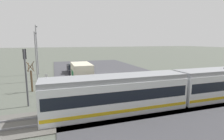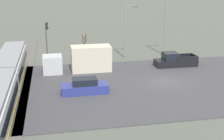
# 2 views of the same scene
# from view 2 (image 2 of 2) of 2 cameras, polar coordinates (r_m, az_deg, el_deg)

# --- Properties ---
(ground_plane) EXTENTS (320.00, 320.00, 0.00)m
(ground_plane) POSITION_cam_2_polar(r_m,az_deg,el_deg) (35.99, 9.83, -2.31)
(ground_plane) COLOR #565B51
(road_surface) EXTENTS (19.50, 48.17, 0.08)m
(road_surface) POSITION_cam_2_polar(r_m,az_deg,el_deg) (35.98, 9.83, -2.25)
(road_surface) COLOR #424247
(road_surface) RESTS_ON ground
(rail_bed) EXTENTS (56.98, 4.40, 0.22)m
(rail_bed) POSITION_cam_2_polar(r_m,az_deg,el_deg) (34.05, -18.54, -3.98)
(rail_bed) COLOR #5B5954
(rail_bed) RESTS_ON ground
(light_rail_tram) EXTENTS (25.71, 2.76, 4.35)m
(light_rail_tram) POSITION_cam_2_polar(r_m,az_deg,el_deg) (31.73, -19.20, -2.48)
(light_rail_tram) COLOR white
(light_rail_tram) RESTS_ON ground
(box_truck) EXTENTS (2.44, 8.45, 3.20)m
(box_truck) POSITION_cam_2_polar(r_m,az_deg,el_deg) (39.36, -5.54, 1.87)
(box_truck) COLOR silver
(box_truck) RESTS_ON ground
(pickup_truck) EXTENTS (2.06, 5.59, 1.87)m
(pickup_truck) POSITION_cam_2_polar(r_m,az_deg,el_deg) (42.53, 11.42, 1.65)
(pickup_truck) COLOR black
(pickup_truck) RESTS_ON ground
(sedan_car_0) EXTENTS (1.80, 4.79, 1.59)m
(sedan_car_0) POSITION_cam_2_polar(r_m,az_deg,el_deg) (32.09, -5.00, -3.10)
(sedan_car_0) COLOR navy
(sedan_car_0) RESTS_ON ground
(traffic_light_pole) EXTENTS (0.28, 0.47, 5.52)m
(traffic_light_pole) POSITION_cam_2_polar(r_m,az_deg,el_deg) (44.66, -11.85, 5.99)
(traffic_light_pole) COLOR #47474C
(traffic_light_pole) RESTS_ON ground
(street_tree) EXTENTS (0.91, 0.76, 3.80)m
(street_tree) POSITION_cam_2_polar(r_m,az_deg,el_deg) (45.44, -5.06, 4.10)
(street_tree) COLOR brown
(street_tree) RESTS_ON ground
(street_lamp_near_crossing) EXTENTS (0.36, 1.95, 9.15)m
(street_lamp_near_crossing) POSITION_cam_2_polar(r_m,az_deg,el_deg) (47.86, 9.96, 8.79)
(street_lamp_near_crossing) COLOR gray
(street_lamp_near_crossing) RESTS_ON ground
(street_lamp_mid_block) EXTENTS (0.36, 1.95, 7.66)m
(street_lamp_mid_block) POSITION_cam_2_polar(r_m,az_deg,el_deg) (45.81, 2.64, 7.71)
(street_lamp_mid_block) COLOR gray
(street_lamp_mid_block) RESTS_ON ground
(no_parking_sign) EXTENTS (0.32, 0.08, 2.45)m
(no_parking_sign) POSITION_cam_2_polar(r_m,az_deg,el_deg) (43.57, -7.34, 3.16)
(no_parking_sign) COLOR gray
(no_parking_sign) RESTS_ON ground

